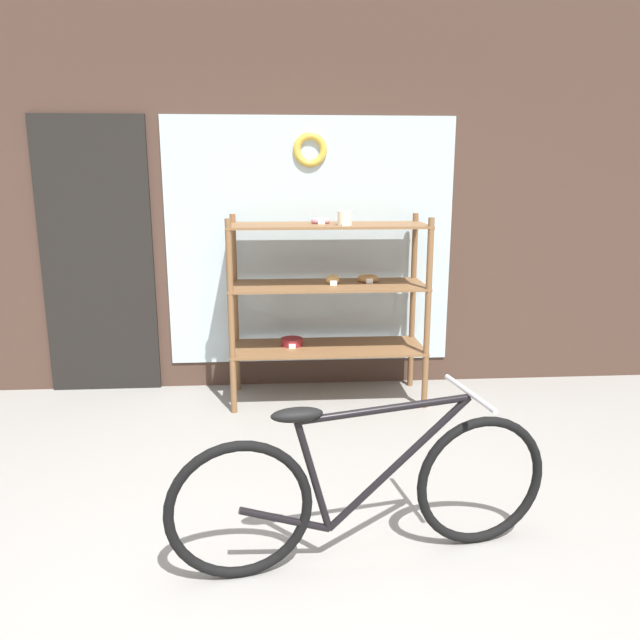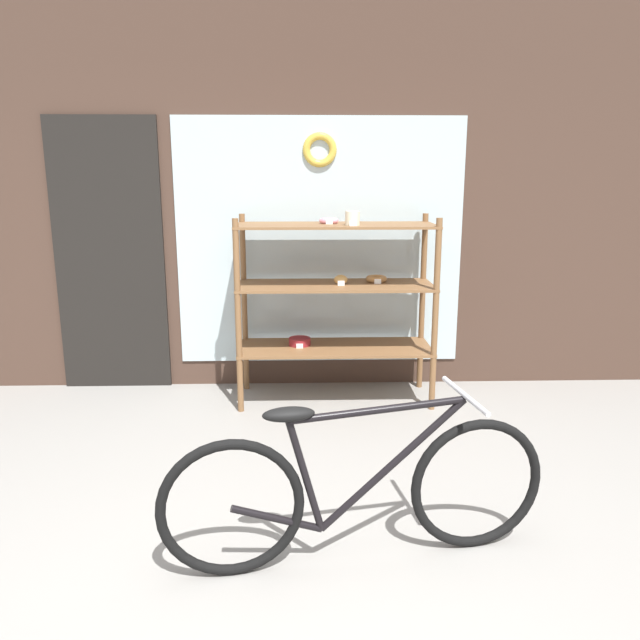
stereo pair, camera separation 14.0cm
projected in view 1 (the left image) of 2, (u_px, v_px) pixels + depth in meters
ground_plane at (301, 616)px, 2.42m from camera, size 30.00×30.00×0.00m
storefront_facade at (279, 190)px, 4.78m from camera, size 6.24×0.13×3.18m
display_case at (328, 291)px, 4.59m from camera, size 1.43×0.53×1.42m
bicycle at (364, 489)px, 2.71m from camera, size 1.71×0.47×0.75m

